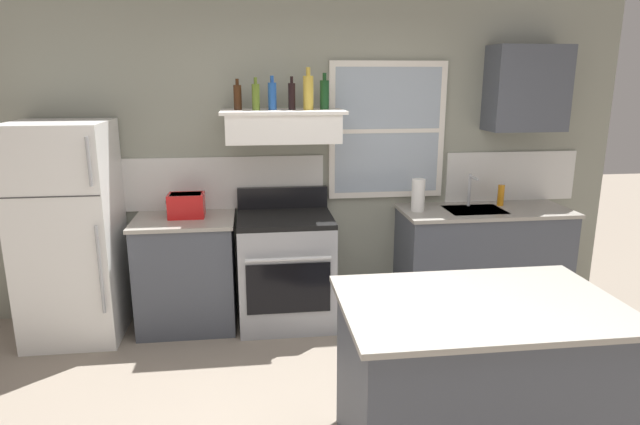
# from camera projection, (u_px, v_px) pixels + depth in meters

# --- Properties ---
(back_wall) EXTENTS (5.40, 0.11, 2.70)m
(back_wall) POSITION_uv_depth(u_px,v_px,m) (314.00, 154.00, 4.64)
(back_wall) COLOR gray
(back_wall) RESTS_ON ground_plane
(refrigerator) EXTENTS (0.70, 0.72, 1.68)m
(refrigerator) POSITION_uv_depth(u_px,v_px,m) (70.00, 233.00, 4.16)
(refrigerator) COLOR white
(refrigerator) RESTS_ON ground_plane
(counter_left_of_stove) EXTENTS (0.79, 0.63, 0.91)m
(counter_left_of_stove) POSITION_uv_depth(u_px,v_px,m) (187.00, 272.00, 4.42)
(counter_left_of_stove) COLOR #474C56
(counter_left_of_stove) RESTS_ON ground_plane
(toaster) EXTENTS (0.30, 0.20, 0.19)m
(toaster) POSITION_uv_depth(u_px,v_px,m) (186.00, 205.00, 4.32)
(toaster) COLOR red
(toaster) RESTS_ON counter_left_of_stove
(stove_range) EXTENTS (0.76, 0.69, 1.09)m
(stove_range) POSITION_uv_depth(u_px,v_px,m) (286.00, 269.00, 4.48)
(stove_range) COLOR #9EA0A5
(stove_range) RESTS_ON ground_plane
(range_hood_shelf) EXTENTS (0.96, 0.52, 0.24)m
(range_hood_shelf) POSITION_uv_depth(u_px,v_px,m) (283.00, 125.00, 4.29)
(range_hood_shelf) COLOR white
(bottle_brown_stout) EXTENTS (0.06, 0.06, 0.24)m
(bottle_brown_stout) POSITION_uv_depth(u_px,v_px,m) (238.00, 97.00, 4.23)
(bottle_brown_stout) COLOR #381E0F
(bottle_brown_stout) RESTS_ON range_hood_shelf
(bottle_olive_oil_square) EXTENTS (0.06, 0.06, 0.25)m
(bottle_olive_oil_square) POSITION_uv_depth(u_px,v_px,m) (256.00, 96.00, 4.18)
(bottle_olive_oil_square) COLOR #4C601E
(bottle_olive_oil_square) RESTS_ON range_hood_shelf
(bottle_blue_liqueur) EXTENTS (0.07, 0.07, 0.26)m
(bottle_blue_liqueur) POSITION_uv_depth(u_px,v_px,m) (272.00, 96.00, 4.22)
(bottle_blue_liqueur) COLOR #1E478C
(bottle_blue_liqueur) RESTS_ON range_hood_shelf
(bottle_balsamic_dark) EXTENTS (0.06, 0.06, 0.25)m
(bottle_balsamic_dark) POSITION_uv_depth(u_px,v_px,m) (292.00, 96.00, 4.22)
(bottle_balsamic_dark) COLOR black
(bottle_balsamic_dark) RESTS_ON range_hood_shelf
(bottle_champagne_gold_foil) EXTENTS (0.08, 0.08, 0.32)m
(bottle_champagne_gold_foil) POSITION_uv_depth(u_px,v_px,m) (308.00, 92.00, 4.23)
(bottle_champagne_gold_foil) COLOR #B29333
(bottle_champagne_gold_foil) RESTS_ON range_hood_shelf
(bottle_dark_green_wine) EXTENTS (0.07, 0.07, 0.28)m
(bottle_dark_green_wine) POSITION_uv_depth(u_px,v_px,m) (324.00, 94.00, 4.28)
(bottle_dark_green_wine) COLOR #143819
(bottle_dark_green_wine) RESTS_ON range_hood_shelf
(counter_right_with_sink) EXTENTS (1.43, 0.63, 0.91)m
(counter_right_with_sink) POSITION_uv_depth(u_px,v_px,m) (481.00, 259.00, 4.72)
(counter_right_with_sink) COLOR #474C56
(counter_right_with_sink) RESTS_ON ground_plane
(sink_faucet) EXTENTS (0.03, 0.17, 0.28)m
(sink_faucet) POSITION_uv_depth(u_px,v_px,m) (471.00, 187.00, 4.65)
(sink_faucet) COLOR silver
(sink_faucet) RESTS_ON counter_right_with_sink
(paper_towel_roll) EXTENTS (0.11, 0.11, 0.27)m
(paper_towel_roll) POSITION_uv_depth(u_px,v_px,m) (418.00, 195.00, 4.51)
(paper_towel_roll) COLOR white
(paper_towel_roll) RESTS_ON counter_right_with_sink
(dish_soap_bottle) EXTENTS (0.06, 0.06, 0.18)m
(dish_soap_bottle) POSITION_uv_depth(u_px,v_px,m) (501.00, 195.00, 4.71)
(dish_soap_bottle) COLOR orange
(dish_soap_bottle) RESTS_ON counter_right_with_sink
(kitchen_island) EXTENTS (1.40, 0.90, 0.91)m
(kitchen_island) POSITION_uv_depth(u_px,v_px,m) (474.00, 382.00, 2.83)
(kitchen_island) COLOR #474C56
(kitchen_island) RESTS_ON ground_plane
(upper_cabinet_right) EXTENTS (0.64, 0.32, 0.70)m
(upper_cabinet_right) POSITION_uv_depth(u_px,v_px,m) (527.00, 89.00, 4.55)
(upper_cabinet_right) COLOR #474C56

